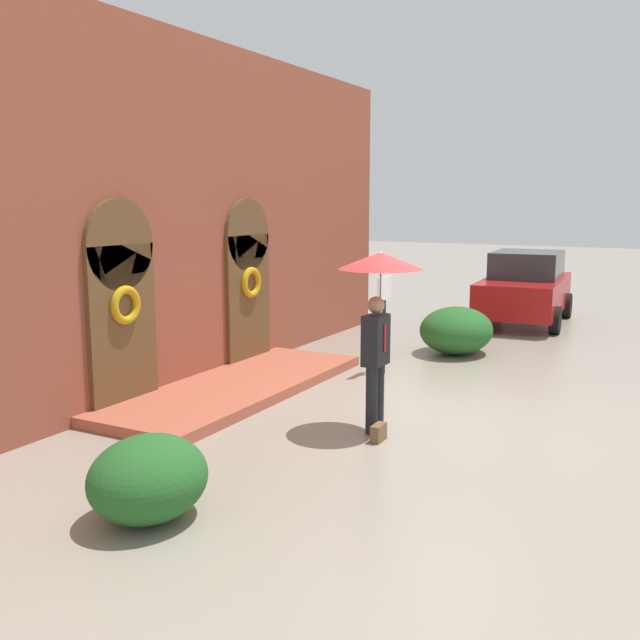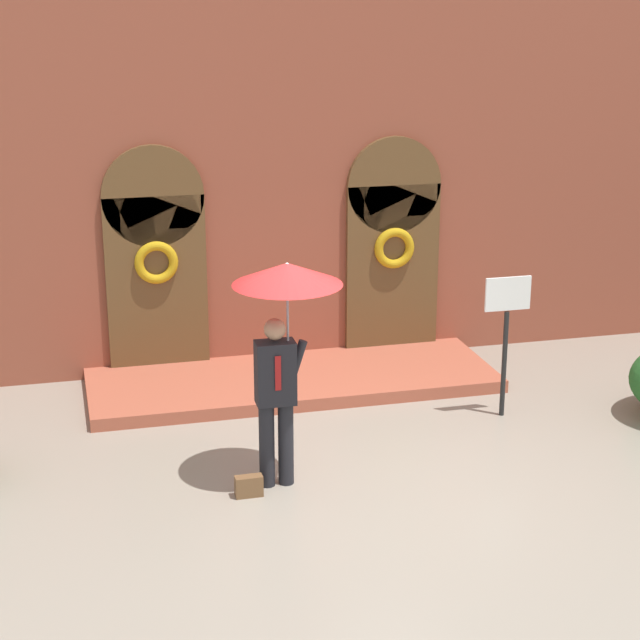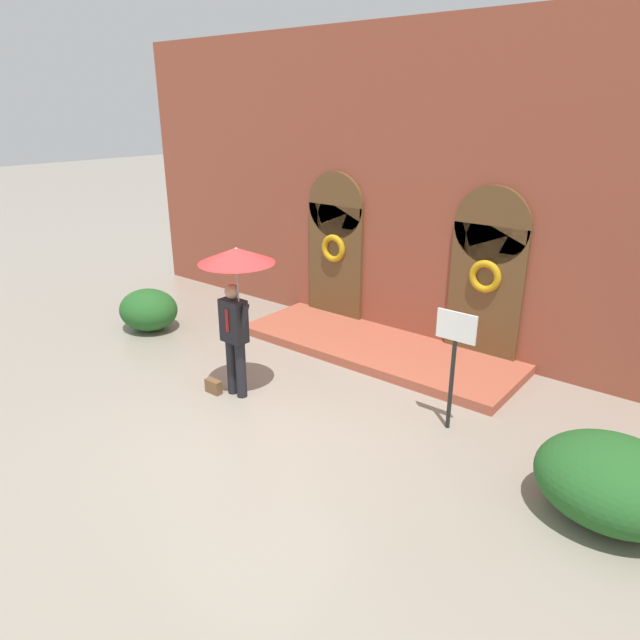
{
  "view_description": "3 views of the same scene",
  "coord_description": "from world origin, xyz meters",
  "px_view_note": "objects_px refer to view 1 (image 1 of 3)",
  "views": [
    {
      "loc": [
        -9.09,
        -3.29,
        3.01
      ],
      "look_at": [
        -0.27,
        1.43,
        1.33
      ],
      "focal_mm": 40.0,
      "sensor_mm": 36.0,
      "label": 1
    },
    {
      "loc": [
        -2.82,
        -9.53,
        4.95
      ],
      "look_at": [
        -0.11,
        1.19,
        1.47
      ],
      "focal_mm": 60.0,
      "sensor_mm": 36.0,
      "label": 2
    },
    {
      "loc": [
        5.17,
        -5.05,
        4.24
      ],
      "look_at": [
        -0.17,
        1.63,
        1.01
      ],
      "focal_mm": 32.0,
      "sensor_mm": 36.0,
      "label": 3
    }
  ],
  "objects_px": {
    "person_with_umbrella": "(379,287)",
    "handbag": "(378,433)",
    "sign_post": "(384,308)",
    "parked_car": "(525,287)",
    "shrub_right": "(456,330)",
    "shrub_left": "(148,478)"
  },
  "relations": [
    {
      "from": "person_with_umbrella",
      "to": "parked_car",
      "type": "relative_size",
      "value": 0.56
    },
    {
      "from": "handbag",
      "to": "parked_car",
      "type": "relative_size",
      "value": 0.07
    },
    {
      "from": "shrub_left",
      "to": "shrub_right",
      "type": "height_order",
      "value": "shrub_right"
    },
    {
      "from": "person_with_umbrella",
      "to": "sign_post",
      "type": "distance_m",
      "value": 3.22
    },
    {
      "from": "person_with_umbrella",
      "to": "handbag",
      "type": "distance_m",
      "value": 1.86
    },
    {
      "from": "person_with_umbrella",
      "to": "sign_post",
      "type": "height_order",
      "value": "person_with_umbrella"
    },
    {
      "from": "sign_post",
      "to": "person_with_umbrella",
      "type": "bearing_deg",
      "value": -158.28
    },
    {
      "from": "handbag",
      "to": "shrub_left",
      "type": "bearing_deg",
      "value": 161.0
    },
    {
      "from": "sign_post",
      "to": "shrub_right",
      "type": "xyz_separation_m",
      "value": [
        2.22,
        -0.62,
        -0.7
      ]
    },
    {
      "from": "parked_car",
      "to": "person_with_umbrella",
      "type": "bearing_deg",
      "value": -178.99
    },
    {
      "from": "shrub_right",
      "to": "parked_car",
      "type": "xyz_separation_m",
      "value": [
        4.35,
        -0.38,
        0.42
      ]
    },
    {
      "from": "person_with_umbrella",
      "to": "handbag",
      "type": "relative_size",
      "value": 8.44
    },
    {
      "from": "sign_post",
      "to": "shrub_right",
      "type": "relative_size",
      "value": 1.05
    },
    {
      "from": "shrub_left",
      "to": "person_with_umbrella",
      "type": "bearing_deg",
      "value": -13.46
    },
    {
      "from": "person_with_umbrella",
      "to": "shrub_left",
      "type": "relative_size",
      "value": 1.95
    },
    {
      "from": "sign_post",
      "to": "parked_car",
      "type": "distance_m",
      "value": 6.65
    },
    {
      "from": "sign_post",
      "to": "parked_car",
      "type": "relative_size",
      "value": 0.41
    },
    {
      "from": "sign_post",
      "to": "shrub_left",
      "type": "distance_m",
      "value": 6.48
    },
    {
      "from": "handbag",
      "to": "sign_post",
      "type": "bearing_deg",
      "value": 21.79
    },
    {
      "from": "person_with_umbrella",
      "to": "sign_post",
      "type": "xyz_separation_m",
      "value": [
        2.91,
        1.16,
        -0.75
      ]
    },
    {
      "from": "person_with_umbrella",
      "to": "shrub_right",
      "type": "bearing_deg",
      "value": 6.05
    },
    {
      "from": "handbag",
      "to": "shrub_left",
      "type": "distance_m",
      "value": 3.27
    }
  ]
}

